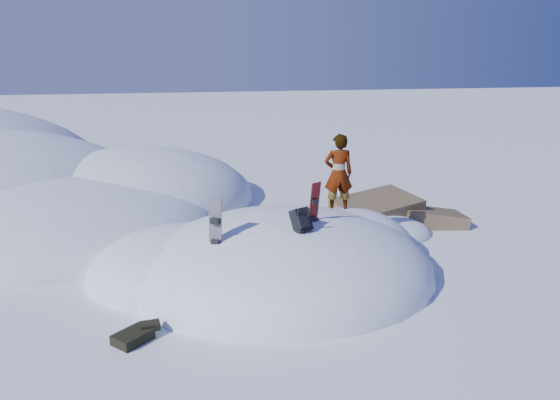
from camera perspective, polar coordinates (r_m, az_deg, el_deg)
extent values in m
plane|color=white|center=(12.58, 0.31, -8.03)|extent=(120.00, 120.00, 0.00)
ellipsoid|color=white|center=(12.58, 0.31, -8.03)|extent=(7.00, 6.00, 3.00)
ellipsoid|color=white|center=(12.89, -9.95, -7.68)|extent=(4.40, 4.00, 2.20)
ellipsoid|color=white|center=(13.75, 6.98, -6.07)|extent=(3.60, 3.20, 2.50)
ellipsoid|color=white|center=(17.40, -23.18, -2.64)|extent=(10.00, 9.00, 2.80)
ellipsoid|color=white|center=(19.47, -14.62, -0.07)|extent=(8.00, 8.00, 3.60)
ellipsoid|color=white|center=(16.36, -22.09, -3.61)|extent=(6.00, 5.00, 1.80)
cube|color=brown|center=(16.63, 10.00, -2.04)|extent=(2.82, 2.41, 1.62)
cube|color=brown|center=(16.99, 15.49, -2.70)|extent=(2.16, 1.80, 1.33)
cube|color=brown|center=(17.94, 10.35, -1.11)|extent=(2.08, 2.01, 1.10)
ellipsoid|color=white|center=(15.63, 9.97, -3.55)|extent=(3.20, 2.40, 1.00)
cube|color=#BE0A10|center=(11.78, 3.51, -1.40)|extent=(0.32, 0.29, 1.39)
cube|color=black|center=(11.65, 3.61, -0.15)|extent=(0.20, 0.18, 0.12)
cube|color=black|center=(11.77, 3.57, -2.12)|extent=(0.20, 0.18, 0.12)
cube|color=black|center=(11.07, -6.78, -3.58)|extent=(0.30, 0.25, 1.49)
cube|color=black|center=(10.92, -6.80, -2.20)|extent=(0.21, 0.19, 0.12)
cube|color=black|center=(11.06, -6.72, -4.41)|extent=(0.21, 0.19, 0.12)
cube|color=black|center=(11.23, 2.21, -2.13)|extent=(0.49, 0.53, 0.54)
cube|color=black|center=(11.08, 2.41, -2.25)|extent=(0.31, 0.29, 0.29)
cylinder|color=black|center=(11.04, 1.84, -1.72)|extent=(0.04, 0.20, 0.36)
cylinder|color=black|center=(11.09, 2.93, -1.65)|extent=(0.04, 0.20, 0.36)
cube|color=black|center=(10.27, -15.14, -13.64)|extent=(0.78, 0.77, 0.18)
cube|color=black|center=(10.39, -13.42, -12.65)|extent=(0.38, 0.29, 0.12)
imported|color=slate|center=(13.29, 6.13, 2.76)|extent=(0.74, 0.52, 1.94)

